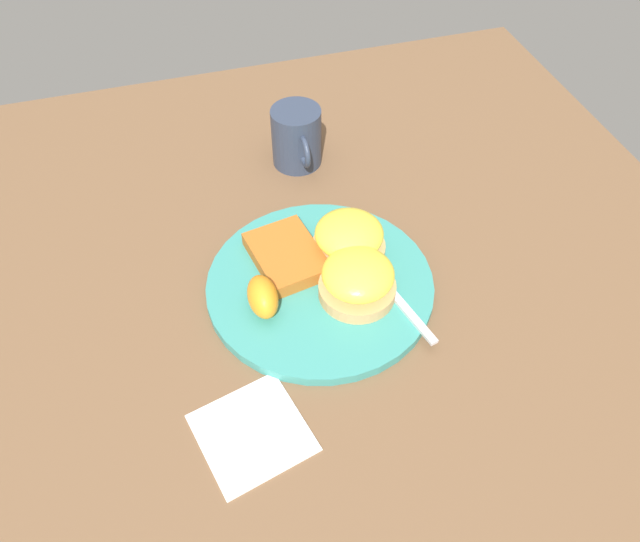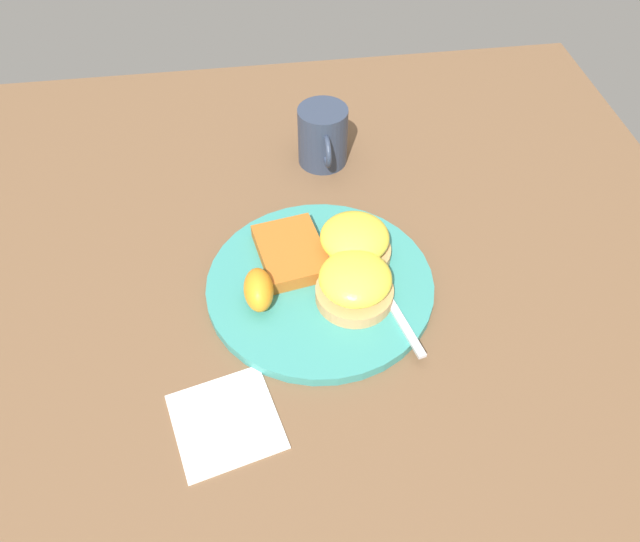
{
  "view_description": "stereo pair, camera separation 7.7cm",
  "coord_description": "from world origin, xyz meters",
  "px_view_note": "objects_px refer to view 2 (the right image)",
  "views": [
    {
      "loc": [
        0.49,
        -0.15,
        0.62
      ],
      "look_at": [
        0.0,
        0.0,
        0.03
      ],
      "focal_mm": 35.0,
      "sensor_mm": 36.0,
      "label": 1
    },
    {
      "loc": [
        0.51,
        -0.07,
        0.62
      ],
      "look_at": [
        0.0,
        0.0,
        0.03
      ],
      "focal_mm": 35.0,
      "sensor_mm": 36.0,
      "label": 2
    }
  ],
  "objects_px": {
    "fork": "(378,281)",
    "cup": "(323,136)",
    "orange_wedge": "(259,290)",
    "sandwich_benedict_right": "(354,243)",
    "hashbrown_patty": "(291,252)",
    "sandwich_benedict_left": "(355,284)"
  },
  "relations": [
    {
      "from": "hashbrown_patty",
      "to": "orange_wedge",
      "type": "distance_m",
      "value": 0.08
    },
    {
      "from": "orange_wedge",
      "to": "fork",
      "type": "distance_m",
      "value": 0.15
    },
    {
      "from": "sandwich_benedict_left",
      "to": "fork",
      "type": "xyz_separation_m",
      "value": [
        -0.02,
        0.03,
        -0.03
      ]
    },
    {
      "from": "hashbrown_patty",
      "to": "fork",
      "type": "distance_m",
      "value": 0.12
    },
    {
      "from": "sandwich_benedict_right",
      "to": "orange_wedge",
      "type": "distance_m",
      "value": 0.14
    },
    {
      "from": "hashbrown_patty",
      "to": "cup",
      "type": "distance_m",
      "value": 0.22
    },
    {
      "from": "sandwich_benedict_left",
      "to": "fork",
      "type": "bearing_deg",
      "value": 120.79
    },
    {
      "from": "sandwich_benedict_left",
      "to": "hashbrown_patty",
      "type": "relative_size",
      "value": 0.88
    },
    {
      "from": "hashbrown_patty",
      "to": "orange_wedge",
      "type": "height_order",
      "value": "orange_wedge"
    },
    {
      "from": "hashbrown_patty",
      "to": "cup",
      "type": "height_order",
      "value": "cup"
    },
    {
      "from": "sandwich_benedict_right",
      "to": "fork",
      "type": "bearing_deg",
      "value": 25.56
    },
    {
      "from": "sandwich_benedict_right",
      "to": "hashbrown_patty",
      "type": "xyz_separation_m",
      "value": [
        -0.01,
        -0.08,
        -0.02
      ]
    },
    {
      "from": "sandwich_benedict_right",
      "to": "hashbrown_patty",
      "type": "height_order",
      "value": "sandwich_benedict_right"
    },
    {
      "from": "orange_wedge",
      "to": "fork",
      "type": "bearing_deg",
      "value": 93.45
    },
    {
      "from": "hashbrown_patty",
      "to": "cup",
      "type": "bearing_deg",
      "value": 161.24
    },
    {
      "from": "sandwich_benedict_left",
      "to": "sandwich_benedict_right",
      "type": "xyz_separation_m",
      "value": [
        -0.07,
        0.01,
        0.0
      ]
    },
    {
      "from": "sandwich_benedict_left",
      "to": "sandwich_benedict_right",
      "type": "bearing_deg",
      "value": 170.56
    },
    {
      "from": "fork",
      "to": "cup",
      "type": "xyz_separation_m",
      "value": [
        -0.27,
        -0.03,
        0.03
      ]
    },
    {
      "from": "orange_wedge",
      "to": "fork",
      "type": "relative_size",
      "value": 0.28
    },
    {
      "from": "cup",
      "to": "orange_wedge",
      "type": "bearing_deg",
      "value": -23.05
    },
    {
      "from": "sandwich_benedict_right",
      "to": "cup",
      "type": "relative_size",
      "value": 0.91
    },
    {
      "from": "sandwich_benedict_right",
      "to": "hashbrown_patty",
      "type": "relative_size",
      "value": 0.88
    }
  ]
}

